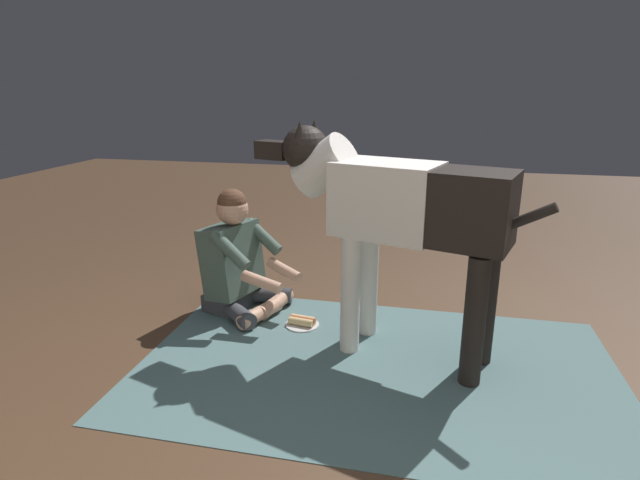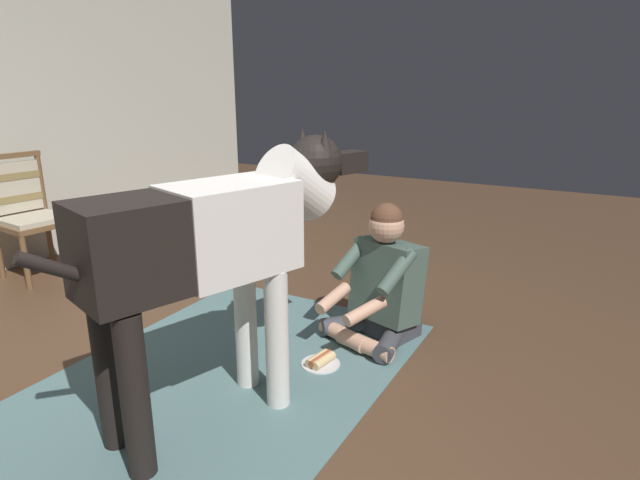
% 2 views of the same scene
% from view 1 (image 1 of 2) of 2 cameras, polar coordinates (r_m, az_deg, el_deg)
% --- Properties ---
extents(ground_plane, '(13.36, 13.36, 0.00)m').
position_cam_1_polar(ground_plane, '(3.10, 8.15, -11.71)').
color(ground_plane, '#503724').
extents(area_rug, '(2.58, 1.60, 0.01)m').
position_cam_1_polar(area_rug, '(2.89, 6.29, -13.85)').
color(area_rug, slate).
rests_on(area_rug, ground).
extents(person_sitting_on_floor, '(0.69, 0.60, 0.84)m').
position_cam_1_polar(person_sitting_on_floor, '(3.45, -9.15, -2.45)').
color(person_sitting_on_floor, '#3B3C43').
rests_on(person_sitting_on_floor, ground).
extents(large_dog, '(1.63, 0.67, 1.29)m').
position_cam_1_polar(large_dog, '(2.77, 8.56, 3.50)').
color(large_dog, white).
rests_on(large_dog, ground).
extents(hot_dog_on_plate, '(0.22, 0.22, 0.06)m').
position_cam_1_polar(hot_dog_on_plate, '(3.31, -2.00, -9.14)').
color(hot_dog_on_plate, silver).
rests_on(hot_dog_on_plate, ground).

